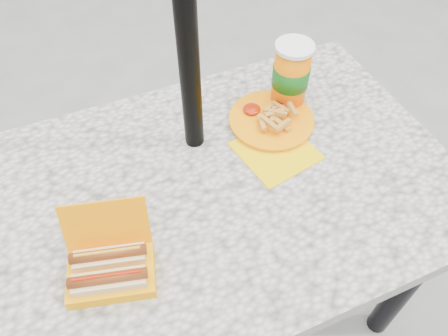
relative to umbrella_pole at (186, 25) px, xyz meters
name	(u,v)px	position (x,y,z in m)	size (l,w,h in m)	color
ground	(220,303)	(0.00, -0.16, -1.10)	(60.00, 60.00, 0.00)	slate
picnic_table	(218,208)	(0.00, -0.16, -0.46)	(1.20, 0.80, 0.75)	beige
umbrella_pole	(186,25)	(0.00, 0.00, 0.00)	(0.05, 0.05, 2.20)	black
hotdog_box	(110,268)	(-0.30, -0.30, -0.32)	(0.21, 0.20, 0.14)	#FF8800
fries_plate	(272,122)	(0.22, -0.03, -0.34)	(0.26, 0.33, 0.05)	#FFCD00
soda_cup	(291,75)	(0.30, 0.04, -0.25)	(0.10, 0.10, 0.20)	#F97200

